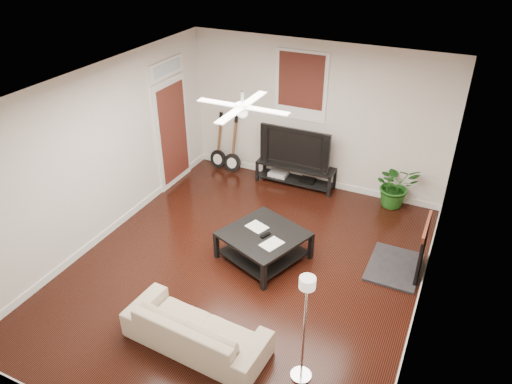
# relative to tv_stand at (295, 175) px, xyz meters

# --- Properties ---
(room) EXTENTS (5.01, 6.01, 2.81)m
(room) POSITION_rel_tv_stand_xyz_m (0.26, -2.78, 1.18)
(room) COLOR black
(room) RESTS_ON ground
(brick_accent) EXTENTS (0.02, 2.20, 2.80)m
(brick_accent) POSITION_rel_tv_stand_xyz_m (2.75, -1.78, 1.18)
(brick_accent) COLOR #9F4C33
(brick_accent) RESTS_ON floor
(fireplace) EXTENTS (0.80, 1.10, 0.92)m
(fireplace) POSITION_rel_tv_stand_xyz_m (2.46, -1.78, 0.24)
(fireplace) COLOR black
(fireplace) RESTS_ON floor
(window_back) EXTENTS (1.00, 0.06, 1.30)m
(window_back) POSITION_rel_tv_stand_xyz_m (-0.04, 0.19, 1.73)
(window_back) COLOR #37140F
(window_back) RESTS_ON wall_back
(door_left) EXTENTS (0.08, 1.00, 2.50)m
(door_left) POSITION_rel_tv_stand_xyz_m (-2.20, -0.88, 1.03)
(door_left) COLOR white
(door_left) RESTS_ON wall_left
(tv_stand) EXTENTS (1.55, 0.41, 0.43)m
(tv_stand) POSITION_rel_tv_stand_xyz_m (0.00, 0.00, 0.00)
(tv_stand) COLOR black
(tv_stand) RESTS_ON floor
(tv) EXTENTS (1.39, 0.18, 0.80)m
(tv) POSITION_rel_tv_stand_xyz_m (0.00, 0.02, 0.62)
(tv) COLOR black
(tv) RESTS_ON tv_stand
(coffee_table) EXTENTS (1.42, 1.42, 0.46)m
(coffee_table) POSITION_rel_tv_stand_xyz_m (0.40, -2.40, 0.01)
(coffee_table) COLOR black
(coffee_table) RESTS_ON floor
(sofa) EXTENTS (1.88, 0.84, 0.54)m
(sofa) POSITION_rel_tv_stand_xyz_m (0.37, -4.35, 0.05)
(sofa) COLOR tan
(sofa) RESTS_ON floor
(floor_lamp) EXTENTS (0.26, 0.26, 1.50)m
(floor_lamp) POSITION_rel_tv_stand_xyz_m (1.72, -4.25, 0.53)
(floor_lamp) COLOR white
(floor_lamp) RESTS_ON floor
(potted_plant) EXTENTS (0.97, 0.92, 0.85)m
(potted_plant) POSITION_rel_tv_stand_xyz_m (1.92, 0.04, 0.21)
(potted_plant) COLOR #1D5719
(potted_plant) RESTS_ON floor
(guitar_left) EXTENTS (0.41, 0.32, 1.21)m
(guitar_left) POSITION_rel_tv_stand_xyz_m (-1.72, -0.03, 0.39)
(guitar_left) COLOR black
(guitar_left) RESTS_ON floor
(guitar_right) EXTENTS (0.38, 0.28, 1.21)m
(guitar_right) POSITION_rel_tv_stand_xyz_m (-1.37, -0.06, 0.39)
(guitar_right) COLOR black
(guitar_right) RESTS_ON floor
(ceiling_fan) EXTENTS (1.24, 1.24, 0.32)m
(ceiling_fan) POSITION_rel_tv_stand_xyz_m (0.26, -2.78, 2.38)
(ceiling_fan) COLOR white
(ceiling_fan) RESTS_ON ceiling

